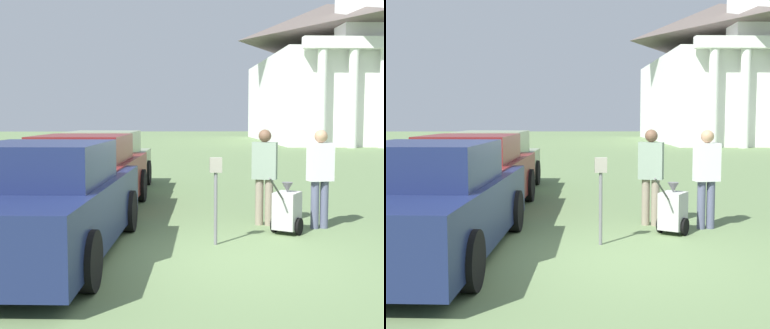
{
  "view_description": "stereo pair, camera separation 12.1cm",
  "coord_description": "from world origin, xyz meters",
  "views": [
    {
      "loc": [
        -0.75,
        -7.04,
        1.91
      ],
      "look_at": [
        -0.44,
        1.92,
        1.1
      ],
      "focal_mm": 50.0,
      "sensor_mm": 36.0,
      "label": 1
    },
    {
      "loc": [
        -0.62,
        -7.05,
        1.91
      ],
      "look_at": [
        -0.44,
        1.92,
        1.1
      ],
      "focal_mm": 50.0,
      "sensor_mm": 36.0,
      "label": 2
    }
  ],
  "objects": [
    {
      "name": "church",
      "position": [
        10.92,
        33.47,
        5.75
      ],
      "size": [
        9.63,
        18.51,
        25.15
      ],
      "color": "white",
      "rests_on": "ground_plane"
    },
    {
      "name": "parked_car_maroon",
      "position": [
        -2.49,
        3.41,
        0.73
      ],
      "size": [
        2.23,
        4.98,
        1.55
      ],
      "rotation": [
        0.0,
        0.0,
        -0.06
      ],
      "color": "maroon",
      "rests_on": "ground_plane"
    },
    {
      "name": "parking_meter",
      "position": [
        -0.13,
        0.78,
        0.91
      ],
      "size": [
        0.18,
        0.09,
        1.3
      ],
      "color": "slate",
      "rests_on": "ground_plane"
    },
    {
      "name": "person_supervisor",
      "position": [
        1.74,
        1.89,
        0.96
      ],
      "size": [
        0.45,
        0.29,
        1.69
      ],
      "rotation": [
        0.0,
        0.0,
        3.31
      ],
      "color": "#515670",
      "rests_on": "ground_plane"
    },
    {
      "name": "parked_car_sage",
      "position": [
        -2.49,
        6.41,
        0.71
      ],
      "size": [
        2.2,
        4.72,
        1.54
      ],
      "rotation": [
        0.0,
        0.0,
        -0.06
      ],
      "color": "gray",
      "rests_on": "ground_plane"
    },
    {
      "name": "equipment_cart",
      "position": [
        1.09,
        1.49,
        0.39
      ],
      "size": [
        0.69,
        0.94,
        1.0
      ],
      "rotation": [
        0.0,
        0.0,
        -0.56
      ],
      "color": "#B2B2AD",
      "rests_on": "ground_plane"
    },
    {
      "name": "ground_plane",
      "position": [
        0.0,
        0.0,
        0.0
      ],
      "size": [
        120.0,
        120.0,
        0.0
      ],
      "primitive_type": "plane",
      "color": "#607A4C"
    },
    {
      "name": "parked_car_navy",
      "position": [
        -2.49,
        0.23,
        0.72
      ],
      "size": [
        2.22,
        5.06,
        1.56
      ],
      "rotation": [
        0.0,
        0.0,
        -0.06
      ],
      "color": "#19234C",
      "rests_on": "ground_plane"
    },
    {
      "name": "person_worker",
      "position": [
        0.84,
        2.19,
        0.96
      ],
      "size": [
        0.47,
        0.34,
        1.68
      ],
      "rotation": [
        0.0,
        0.0,
        2.82
      ],
      "color": "gray",
      "rests_on": "ground_plane"
    }
  ]
}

